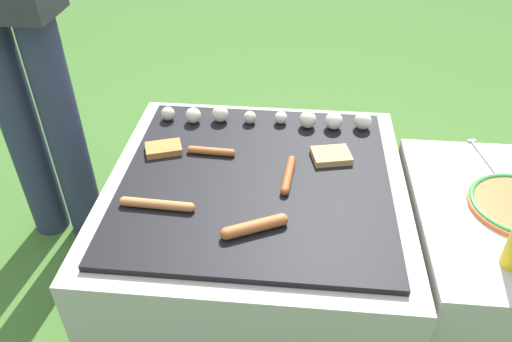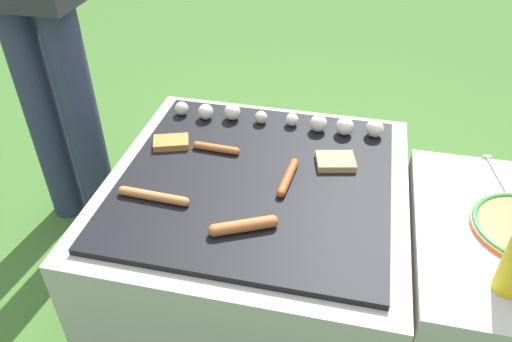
# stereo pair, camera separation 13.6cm
# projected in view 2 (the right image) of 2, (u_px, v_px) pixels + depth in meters

# --- Properties ---
(ground_plane) EXTENTS (14.00, 14.00, 0.00)m
(ground_plane) POSITION_uv_depth(u_px,v_px,m) (256.00, 278.00, 1.62)
(ground_plane) COLOR #3D6628
(grill) EXTENTS (0.83, 0.83, 0.42)m
(grill) POSITION_uv_depth(u_px,v_px,m) (256.00, 232.00, 1.50)
(grill) COLOR #B2AA9E
(grill) RESTS_ON ground_plane
(side_ledge) EXTENTS (0.51, 0.62, 0.42)m
(side_ledge) POSITION_uv_depth(u_px,v_px,m) (500.00, 291.00, 1.32)
(side_ledge) COLOR #B2AA9E
(side_ledge) RESTS_ON ground_plane
(sausage_front_center) EXTENTS (0.04, 0.17, 0.02)m
(sausage_front_center) POSITION_uv_depth(u_px,v_px,m) (288.00, 177.00, 1.35)
(sausage_front_center) COLOR #A34C23
(sausage_front_center) RESTS_ON grill
(sausage_front_right) EXTENTS (0.14, 0.03, 0.02)m
(sausage_front_right) POSITION_uv_depth(u_px,v_px,m) (216.00, 148.00, 1.46)
(sausage_front_right) COLOR #B7602D
(sausage_front_right) RESTS_ON grill
(sausage_mid_left) EXTENTS (0.20, 0.03, 0.02)m
(sausage_mid_left) POSITION_uv_depth(u_px,v_px,m) (154.00, 196.00, 1.29)
(sausage_mid_left) COLOR #C6753D
(sausage_mid_left) RESTS_ON grill
(sausage_back_left) EXTENTS (0.16, 0.09, 0.03)m
(sausage_back_left) POSITION_uv_depth(u_px,v_px,m) (244.00, 226.00, 1.19)
(sausage_back_left) COLOR #B7602D
(sausage_back_left) RESTS_ON grill
(bread_slice_right) EXTENTS (0.12, 0.10, 0.02)m
(bread_slice_right) POSITION_uv_depth(u_px,v_px,m) (171.00, 142.00, 1.49)
(bread_slice_right) COLOR #B27033
(bread_slice_right) RESTS_ON grill
(bread_slice_left) EXTENTS (0.12, 0.11, 0.02)m
(bread_slice_left) POSITION_uv_depth(u_px,v_px,m) (336.00, 161.00, 1.41)
(bread_slice_left) COLOR tan
(bread_slice_left) RESTS_ON grill
(mushroom_row) EXTENTS (0.67, 0.07, 0.05)m
(mushroom_row) POSITION_uv_depth(u_px,v_px,m) (285.00, 119.00, 1.57)
(mushroom_row) COLOR beige
(mushroom_row) RESTS_ON grill
(fork_utensil) EXTENTS (0.05, 0.20, 0.01)m
(fork_utensil) POSITION_uv_depth(u_px,v_px,m) (497.00, 174.00, 1.38)
(fork_utensil) COLOR silver
(fork_utensil) RESTS_ON side_ledge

